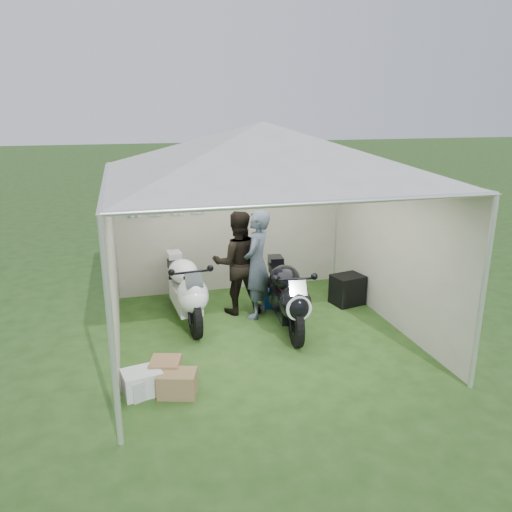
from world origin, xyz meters
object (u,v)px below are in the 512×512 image
object	(u,v)px
motorcycle_black	(287,295)
crate_2	(142,385)
canopy_tent	(262,154)
motorcycle_white	(186,288)
person_blue_jacket	(257,264)
crate_1	(166,372)
paddock_stand	(275,297)
crate_0	(142,382)
equipment_box	(347,290)
crate_3	(178,383)
person_dark_jacket	(238,263)

from	to	relation	value
motorcycle_black	crate_2	distance (m)	2.54
canopy_tent	crate_2	world-z (taller)	canopy_tent
motorcycle_white	person_blue_jacket	bearing A→B (deg)	-6.91
crate_1	paddock_stand	bearing A→B (deg)	45.10
crate_2	crate_0	bearing A→B (deg)	90.00
motorcycle_black	equipment_box	bearing A→B (deg)	33.15
paddock_stand	crate_3	size ratio (longest dim) A/B	0.95
crate_0	crate_2	world-z (taller)	crate_0
person_blue_jacket	crate_2	xyz separation A→B (m)	(-1.86, -1.86, -0.73)
motorcycle_black	crate_0	xyz separation A→B (m)	(-2.16, -1.24, -0.39)
crate_0	crate_1	bearing A→B (deg)	27.40
equipment_box	crate_1	size ratio (longest dim) A/B	1.44
person_dark_jacket	crate_0	bearing A→B (deg)	57.33
motorcycle_white	person_blue_jacket	xyz separation A→B (m)	(1.10, -0.04, 0.30)
person_blue_jacket	crate_1	world-z (taller)	person_blue_jacket
motorcycle_black	crate_3	world-z (taller)	motorcycle_black
crate_1	canopy_tent	bearing A→B (deg)	34.93
crate_1	crate_2	bearing A→B (deg)	-148.24
motorcycle_white	person_dark_jacket	bearing A→B (deg)	7.68
crate_2	canopy_tent	bearing A→B (deg)	34.43
motorcycle_white	crate_0	size ratio (longest dim) A/B	4.61
person_blue_jacket	equipment_box	bearing A→B (deg)	126.01
crate_3	person_dark_jacket	bearing A→B (deg)	60.93
paddock_stand	crate_3	xyz separation A→B (m)	(-1.86, -2.25, -0.01)
motorcycle_black	paddock_stand	world-z (taller)	motorcycle_black
equipment_box	crate_1	bearing A→B (deg)	-150.85
canopy_tent	crate_3	distance (m)	3.08
equipment_box	crate_0	distance (m)	3.95
equipment_box	crate_2	bearing A→B (deg)	-150.63
crate_2	crate_3	size ratio (longest dim) A/B	0.77
equipment_box	motorcycle_black	bearing A→B (deg)	-152.36
motorcycle_white	person_blue_jacket	size ratio (longest dim) A/B	1.17
motorcycle_white	crate_1	size ratio (longest dim) A/B	5.73
crate_3	crate_2	bearing A→B (deg)	165.35
motorcycle_black	crate_3	size ratio (longest dim) A/B	4.55
motorcycle_white	crate_3	size ratio (longest dim) A/B	4.64
paddock_stand	person_dark_jacket	xyz separation A→B (m)	(-0.64, -0.06, 0.67)
equipment_box	crate_0	xyz separation A→B (m)	(-3.45, -1.91, -0.10)
motorcycle_black	crate_2	xyz separation A→B (m)	(-2.16, -1.27, -0.41)
person_blue_jacket	crate_1	xyz separation A→B (m)	(-1.58, -1.68, -0.69)
person_blue_jacket	equipment_box	size ratio (longest dim) A/B	3.42
crate_0	crate_3	world-z (taller)	crate_0
crate_1	crate_2	distance (m)	0.34
canopy_tent	crate_0	size ratio (longest dim) A/B	13.20
person_dark_jacket	equipment_box	size ratio (longest dim) A/B	3.33
motorcycle_black	crate_3	xyz separation A→B (m)	(-1.77, -1.37, -0.39)
person_blue_jacket	person_dark_jacket	bearing A→B (deg)	-99.51
person_dark_jacket	crate_2	distance (m)	2.73
person_blue_jacket	crate_3	xyz separation A→B (m)	(-1.47, -1.96, -0.71)
crate_2	crate_3	distance (m)	0.41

